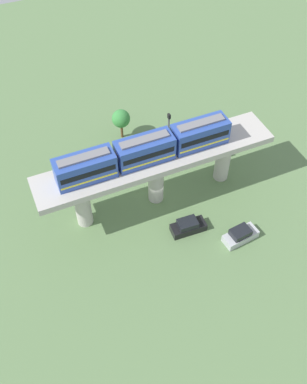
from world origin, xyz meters
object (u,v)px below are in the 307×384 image
object	(u,v)px
parked_car_black	(188,226)
train	(145,150)
tree_near_viaduct	(121,119)
signal_post	(168,143)
parked_car_silver	(240,235)

from	to	relation	value
parked_car_black	train	bearing A→B (deg)	28.51
parked_car_black	tree_near_viaduct	world-z (taller)	tree_near_viaduct
train	parked_car_black	distance (m)	10.69
train	signal_post	xyz separation A→B (m)	(3.40, -4.54, -3.44)
parked_car_black	tree_near_viaduct	distance (m)	18.96
train	parked_car_black	world-z (taller)	train
tree_near_viaduct	signal_post	world-z (taller)	signal_post
signal_post	tree_near_viaduct	bearing A→B (deg)	17.93
tree_near_viaduct	parked_car_black	bearing A→B (deg)	-175.90
parked_car_black	signal_post	size ratio (longest dim) A/B	0.43
parked_car_black	tree_near_viaduct	size ratio (longest dim) A/B	0.92
parked_car_silver	signal_post	distance (m)	14.41
tree_near_viaduct	signal_post	distance (m)	9.90
train	parked_car_silver	world-z (taller)	train
parked_car_black	parked_car_silver	distance (m)	6.21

